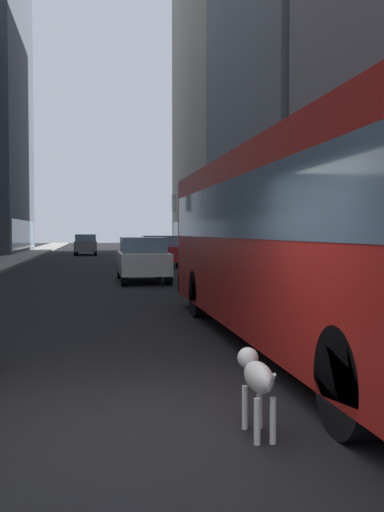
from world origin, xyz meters
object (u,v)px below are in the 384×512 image
object	(u,v)px
car_red_coupe	(159,251)
transit_bus	(308,234)
dalmatian_dog	(257,377)
car_white_van	(143,259)
car_grey_wagon	(86,244)
pedestrian_in_coat	(357,264)

from	to	relation	value
car_red_coupe	transit_bus	bearing A→B (deg)	-90.00
transit_bus	dalmatian_dog	world-z (taller)	transit_bus
car_white_van	transit_bus	bearing A→B (deg)	-82.82
dalmatian_dog	car_white_van	bearing A→B (deg)	88.95
car_grey_wagon	car_red_coupe	size ratio (longest dim) A/B	1.04
car_white_van	dalmatian_dog	world-z (taller)	car_white_van
transit_bus	car_grey_wagon	size ratio (longest dim) A/B	2.51
car_white_van	pedestrian_in_coat	xyz separation A→B (m)	(4.80, -7.52, 0.19)
car_white_van	pedestrian_in_coat	world-z (taller)	pedestrian_in_coat
car_red_coupe	dalmatian_dog	world-z (taller)	car_red_coupe
transit_bus	car_grey_wagon	bearing A→B (deg)	95.82
car_grey_wagon	pedestrian_in_coat	xyz separation A→B (m)	(7.20, -34.04, 0.19)
car_grey_wagon	dalmatian_dog	distance (m)	43.18
car_white_van	dalmatian_dog	size ratio (longest dim) A/B	4.18
car_grey_wagon	car_white_van	bearing A→B (deg)	-84.83
car_white_van	car_red_coupe	size ratio (longest dim) A/B	0.91
car_red_coupe	dalmatian_dog	size ratio (longest dim) A/B	4.58
car_grey_wagon	dalmatian_dog	xyz separation A→B (m)	(2.10, -43.13, -0.31)
transit_bus	dalmatian_dog	size ratio (longest dim) A/B	11.98
transit_bus	car_white_van	size ratio (longest dim) A/B	2.87
car_grey_wagon	pedestrian_in_coat	size ratio (longest dim) A/B	2.72
car_white_van	pedestrian_in_coat	bearing A→B (deg)	-57.43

